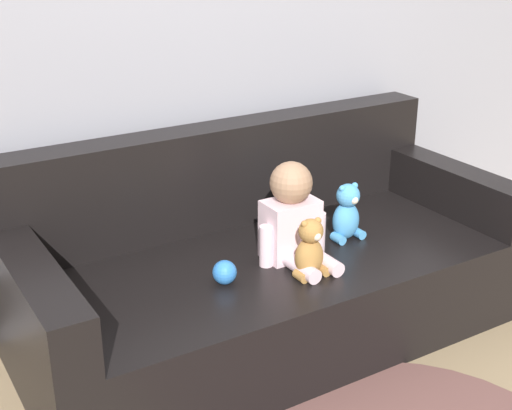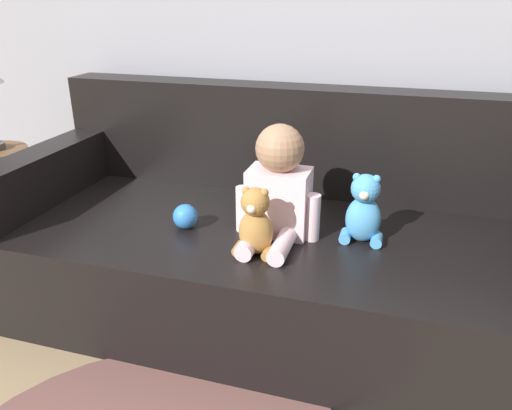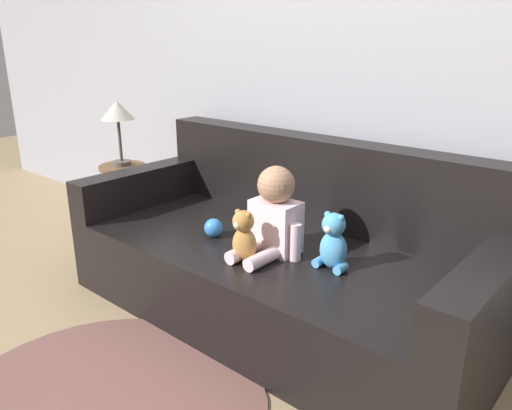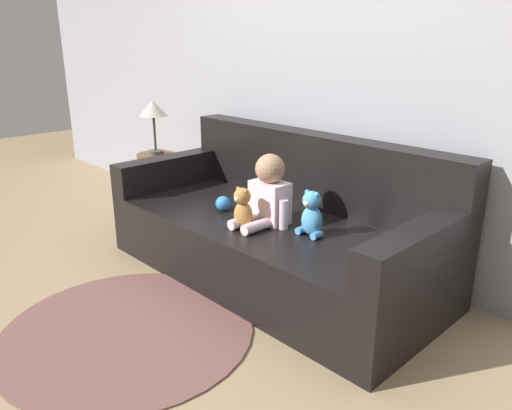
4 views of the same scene
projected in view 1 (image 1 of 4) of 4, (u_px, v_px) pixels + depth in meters
The scene contains 7 objects.
ground_plane at pixel (271, 333), 3.19m from camera, with size 12.00×12.00×0.00m, color #9E8460.
wall_back at pixel (204, 21), 3.16m from camera, with size 8.00×0.05×2.60m.
couch at pixel (263, 269), 3.13m from camera, with size 2.17×0.98×0.87m.
person_baby at pixel (293, 218), 2.93m from camera, with size 0.32×0.35×0.42m.
teddy_bear_brown at pixel (310, 249), 2.80m from camera, with size 0.15×0.11×0.25m.
plush_toy_side at pixel (347, 213), 3.13m from camera, with size 0.15×0.12×0.26m.
toy_ball at pixel (225, 272), 2.77m from camera, with size 0.10×0.10×0.10m.
Camera 1 is at (-1.48, -2.30, 1.74)m, focal length 50.00 mm.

